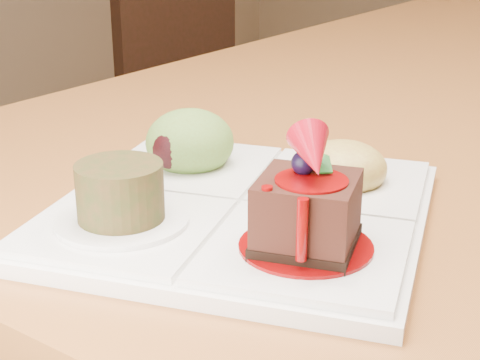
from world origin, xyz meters
The scene contains 2 objects.
chair_left centered at (-0.89, 0.34, 0.52)m, with size 0.45×0.45×0.91m.
sampler_plate centered at (-0.05, -0.68, 0.77)m, with size 0.37×0.37×0.11m.
Camera 1 is at (0.28, -1.14, 0.99)m, focal length 55.00 mm.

